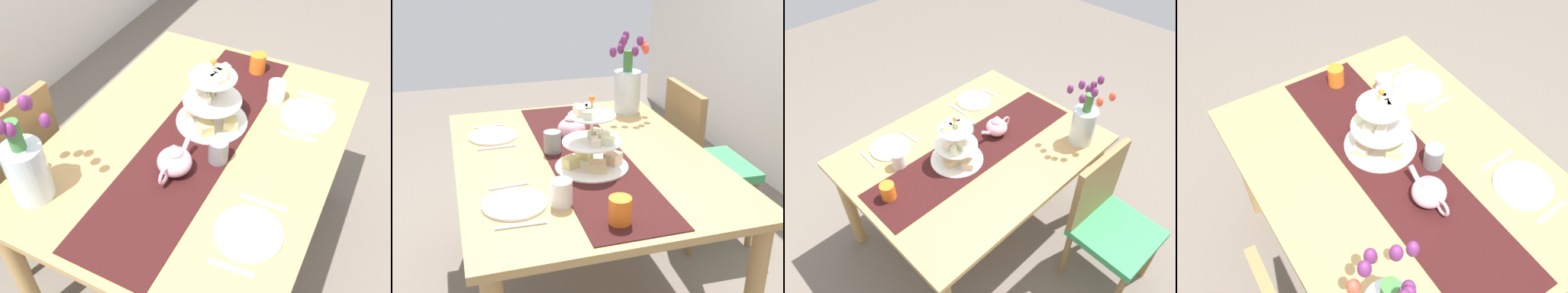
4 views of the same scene
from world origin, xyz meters
The scene contains 15 objects.
dining_table centered at (0.00, 0.00, 0.64)m, with size 1.43×1.08×0.75m.
chair_left centered at (-0.33, 0.77, 0.50)m, with size 0.44×0.44×0.91m.
table_runner centered at (0.00, 0.01, 0.75)m, with size 1.36×0.34×0.00m, color black.
tiered_cake_stand centered at (0.13, 0.00, 0.84)m, with size 0.30×0.30×0.30m.
teapot centered at (-0.19, 0.00, 0.81)m, with size 0.24×0.13×0.14m.
tulip_vase centered at (-0.51, 0.39, 0.90)m, with size 0.19×0.24×0.43m.
dinner_plate_left centered at (-0.33, -0.35, 0.75)m, with size 0.23×0.23×0.01m, color white.
fork_left centered at (-0.48, -0.35, 0.75)m, with size 0.02×0.15×0.01m, color silver.
knife_left centered at (-0.19, -0.35, 0.75)m, with size 0.01×0.17×0.01m, color silver.
dinner_plate_right centered at (0.35, -0.35, 0.75)m, with size 0.23×0.23×0.01m, color white.
fork_right centered at (0.20, -0.35, 0.75)m, with size 0.02×0.15×0.01m, color silver.
knife_right centered at (0.49, -0.35, 0.75)m, with size 0.01×0.17×0.01m, color silver.
mug_grey centered at (-0.07, -0.12, 0.80)m, with size 0.08×0.08×0.10m, color slate.
mug_white_text centered at (0.39, -0.19, 0.79)m, with size 0.08×0.08×0.10m, color white.
mug_orange centered at (0.57, -0.04, 0.79)m, with size 0.08×0.08×0.10m, color orange.
Camera 2 is at (1.85, -0.53, 1.59)m, focal length 44.67 mm.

